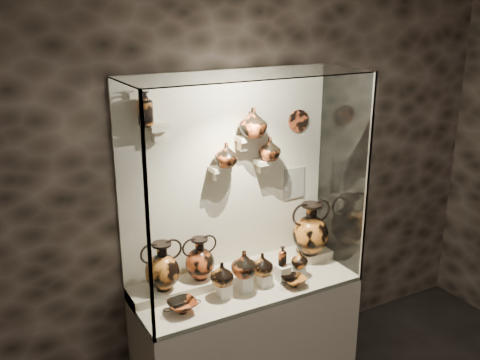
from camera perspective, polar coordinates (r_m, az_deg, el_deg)
name	(u,v)px	position (r m, az deg, el deg)	size (l,w,h in m)	color
wall_back	(227,177)	(4.03, -1.42, 0.35)	(5.00, 0.02, 3.20)	black
plinth	(247,335)	(4.30, 0.76, -16.25)	(1.70, 0.60, 0.80)	beige
front_tier	(247,288)	(4.08, 0.79, -11.43)	(1.68, 0.58, 0.03)	beige
rear_tier	(236,274)	(4.20, -0.41, -9.98)	(1.70, 0.25, 0.10)	beige
back_panel	(227,177)	(4.02, -1.38, 0.33)	(1.70, 0.03, 1.60)	beige
glass_front	(270,202)	(3.52, 3.23, -2.31)	(1.70, 0.01, 1.60)	white
glass_left	(131,210)	(3.44, -11.50, -3.13)	(0.01, 0.60, 1.60)	white
glass_right	(342,172)	(4.22, 10.87, 0.87)	(0.01, 0.60, 1.60)	white
glass_top	(248,74)	(3.58, 0.90, 11.19)	(1.70, 0.60, 0.01)	white
frame_post_left	(148,225)	(3.19, -9.80, -4.78)	(0.02, 0.02, 1.60)	gray
frame_post_right	(367,182)	(4.01, 13.42, -0.22)	(0.02, 0.02, 1.60)	gray
pedestal_a	(224,290)	(3.92, -1.69, -11.67)	(0.09, 0.09, 0.10)	silver
pedestal_b	(245,283)	(3.98, 0.52, -10.90)	(0.09, 0.09, 0.13)	silver
pedestal_c	(265,280)	(4.07, 2.64, -10.58)	(0.09, 0.09, 0.09)	silver
pedestal_d	(283,273)	(4.14, 4.56, -9.87)	(0.09, 0.09, 0.12)	silver
pedestal_e	(298,271)	(4.22, 6.17, -9.65)	(0.09, 0.09, 0.08)	silver
bracket_ul	(159,128)	(3.62, -8.65, 5.53)	(0.14, 0.12, 0.04)	beige
bracket_ca	(220,169)	(3.88, -2.19, 1.23)	(0.14, 0.12, 0.04)	beige
bracket_cb	(244,139)	(3.92, 0.39, 4.43)	(0.10, 0.12, 0.04)	beige
bracket_cc	(264,162)	(4.06, 2.60, 1.97)	(0.14, 0.12, 0.04)	beige
amphora_left	(162,266)	(3.85, -8.28, -9.08)	(0.29, 0.29, 0.36)	#B46422
amphora_mid	(200,258)	(3.97, -4.32, -8.35)	(0.26, 0.26, 0.33)	#BD4D21
amphora_right	(310,229)	(4.36, 7.53, -5.16)	(0.35, 0.35, 0.44)	#B46422
jug_a	(222,274)	(3.84, -1.96, -9.98)	(0.17, 0.17, 0.17)	#B46422
jug_b	(244,264)	(3.89, 0.42, -8.93)	(0.19, 0.19, 0.20)	#BD4D21
jug_c	(262,264)	(4.00, 2.36, -8.96)	(0.16, 0.16, 0.17)	#B46422
jug_e	(299,259)	(4.16, 6.34, -8.42)	(0.13, 0.13, 0.14)	#B46422
lekythos_small	(282,255)	(4.08, 4.53, -7.97)	(0.08, 0.08, 0.18)	#BD4D21
kylix_left	(182,306)	(3.76, -6.19, -13.17)	(0.26, 0.22, 0.10)	#BD4D21
kylix_right	(294,281)	(4.07, 5.75, -10.63)	(0.23, 0.19, 0.09)	#B46422
lekythos_tall	(145,107)	(3.56, -10.05, 7.71)	(0.11, 0.11, 0.27)	#B46422
ovoid_vase_a	(226,155)	(3.84, -1.49, 2.70)	(0.17, 0.17, 0.18)	#BD4D21
ovoid_vase_b	(253,123)	(3.87, 1.41, 6.15)	(0.21, 0.21, 0.22)	#BD4D21
ovoid_vase_c	(270,149)	(4.02, 3.18, 3.34)	(0.17, 0.17, 0.18)	#BD4D21
wall_plate	(298,121)	(4.22, 6.23, 6.29)	(0.18, 0.18, 0.02)	#B74A24
info_placard	(294,183)	(4.34, 5.77, -0.32)	(0.19, 0.01, 0.26)	beige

